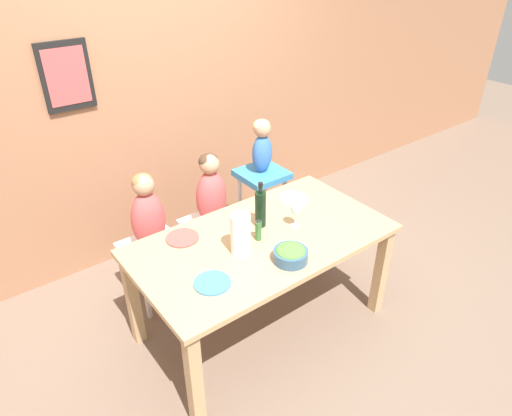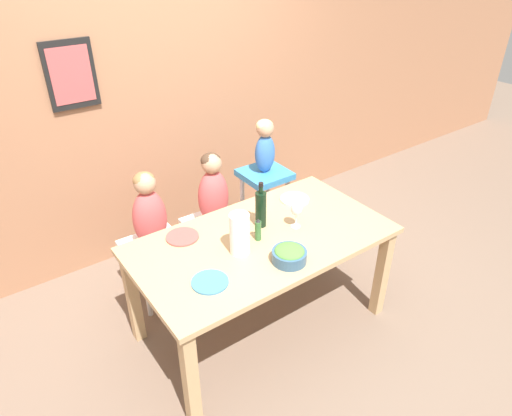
{
  "view_description": "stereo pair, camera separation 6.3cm",
  "coord_description": "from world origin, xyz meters",
  "px_view_note": "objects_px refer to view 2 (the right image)",
  "views": [
    {
      "loc": [
        -1.41,
        -1.8,
        2.33
      ],
      "look_at": [
        0.0,
        0.07,
        0.9
      ],
      "focal_mm": 32.0,
      "sensor_mm": 36.0,
      "label": 1
    },
    {
      "loc": [
        -1.36,
        -1.84,
        2.33
      ],
      "look_at": [
        0.0,
        0.07,
        0.9
      ],
      "focal_mm": 32.0,
      "sensor_mm": 36.0,
      "label": 2
    }
  ],
  "objects_px": {
    "person_baby_right": "(265,144)",
    "paper_towel_roll": "(240,234)",
    "person_child_left": "(149,211)",
    "wine_glass_near": "(297,209)",
    "chair_far_center": "(215,230)",
    "chair_right_highchair": "(265,190)",
    "salad_bowl_large": "(289,254)",
    "dinner_plate_back_left": "(182,237)",
    "person_child_center": "(213,190)",
    "wine_bottle": "(261,208)",
    "chair_far_left": "(155,253)",
    "dinner_plate_front_left": "(210,282)",
    "dinner_plate_back_right": "(295,199)"
  },
  "relations": [
    {
      "from": "person_baby_right",
      "to": "paper_towel_roll",
      "type": "xyz_separation_m",
      "value": [
        -0.71,
        -0.72,
        -0.12
      ]
    },
    {
      "from": "person_child_left",
      "to": "wine_glass_near",
      "type": "height_order",
      "value": "person_child_left"
    },
    {
      "from": "chair_far_center",
      "to": "chair_right_highchair",
      "type": "xyz_separation_m",
      "value": [
        0.46,
        0.0,
        0.19
      ]
    },
    {
      "from": "salad_bowl_large",
      "to": "dinner_plate_back_left",
      "type": "bearing_deg",
      "value": 124.42
    },
    {
      "from": "person_baby_right",
      "to": "person_child_center",
      "type": "bearing_deg",
      "value": -179.95
    },
    {
      "from": "person_baby_right",
      "to": "dinner_plate_back_left",
      "type": "bearing_deg",
      "value": -156.97
    },
    {
      "from": "person_baby_right",
      "to": "wine_bottle",
      "type": "xyz_separation_m",
      "value": [
        -0.45,
        -0.56,
        -0.13
      ]
    },
    {
      "from": "wine_bottle",
      "to": "paper_towel_roll",
      "type": "bearing_deg",
      "value": -149.18
    },
    {
      "from": "chair_far_left",
      "to": "person_baby_right",
      "type": "xyz_separation_m",
      "value": [
        0.96,
        0.0,
        0.59
      ]
    },
    {
      "from": "salad_bowl_large",
      "to": "dinner_plate_front_left",
      "type": "relative_size",
      "value": 0.99
    },
    {
      "from": "chair_far_left",
      "to": "paper_towel_roll",
      "type": "xyz_separation_m",
      "value": [
        0.25,
        -0.72,
        0.46
      ]
    },
    {
      "from": "paper_towel_roll",
      "to": "dinner_plate_back_right",
      "type": "distance_m",
      "value": 0.72
    },
    {
      "from": "wine_glass_near",
      "to": "chair_far_left",
      "type": "bearing_deg",
      "value": 134.55
    },
    {
      "from": "chair_far_left",
      "to": "wine_glass_near",
      "type": "relative_size",
      "value": 2.55
    },
    {
      "from": "chair_far_left",
      "to": "dinner_plate_back_left",
      "type": "bearing_deg",
      "value": -83.41
    },
    {
      "from": "chair_right_highchair",
      "to": "dinner_plate_back_right",
      "type": "height_order",
      "value": "chair_right_highchair"
    },
    {
      "from": "person_baby_right",
      "to": "dinner_plate_front_left",
      "type": "height_order",
      "value": "person_baby_right"
    },
    {
      "from": "person_child_center",
      "to": "paper_towel_roll",
      "type": "bearing_deg",
      "value": -109.0
    },
    {
      "from": "chair_right_highchair",
      "to": "dinner_plate_back_left",
      "type": "relative_size",
      "value": 3.7
    },
    {
      "from": "person_baby_right",
      "to": "dinner_plate_back_right",
      "type": "bearing_deg",
      "value": -98.22
    },
    {
      "from": "chair_far_center",
      "to": "dinner_plate_back_left",
      "type": "bearing_deg",
      "value": -139.34
    },
    {
      "from": "dinner_plate_front_left",
      "to": "dinner_plate_back_left",
      "type": "distance_m",
      "value": 0.47
    },
    {
      "from": "person_baby_right",
      "to": "salad_bowl_large",
      "type": "relative_size",
      "value": 2.07
    },
    {
      "from": "person_child_center",
      "to": "person_baby_right",
      "type": "xyz_separation_m",
      "value": [
        0.46,
        0.0,
        0.24
      ]
    },
    {
      "from": "chair_far_center",
      "to": "paper_towel_roll",
      "type": "xyz_separation_m",
      "value": [
        -0.25,
        -0.72,
        0.46
      ]
    },
    {
      "from": "chair_far_left",
      "to": "dinner_plate_front_left",
      "type": "bearing_deg",
      "value": -92.22
    },
    {
      "from": "chair_far_left",
      "to": "dinner_plate_back_right",
      "type": "bearing_deg",
      "value": -25.91
    },
    {
      "from": "person_child_left",
      "to": "wine_glass_near",
      "type": "relative_size",
      "value": 3.08
    },
    {
      "from": "chair_far_center",
      "to": "dinner_plate_front_left",
      "type": "relative_size",
      "value": 2.28
    },
    {
      "from": "wine_bottle",
      "to": "dinner_plate_back_right",
      "type": "xyz_separation_m",
      "value": [
        0.38,
        0.12,
        -0.12
      ]
    },
    {
      "from": "person_child_left",
      "to": "wine_bottle",
      "type": "height_order",
      "value": "wine_bottle"
    },
    {
      "from": "chair_far_center",
      "to": "person_child_center",
      "type": "relative_size",
      "value": 0.83
    },
    {
      "from": "wine_bottle",
      "to": "wine_glass_near",
      "type": "xyz_separation_m",
      "value": [
        0.17,
        -0.14,
        0.0
      ]
    },
    {
      "from": "dinner_plate_back_left",
      "to": "chair_far_left",
      "type": "bearing_deg",
      "value": 96.59
    },
    {
      "from": "person_child_center",
      "to": "dinner_plate_back_left",
      "type": "height_order",
      "value": "person_child_center"
    },
    {
      "from": "salad_bowl_large",
      "to": "wine_glass_near",
      "type": "bearing_deg",
      "value": 44.17
    },
    {
      "from": "chair_right_highchair",
      "to": "wine_glass_near",
      "type": "distance_m",
      "value": 0.8
    },
    {
      "from": "paper_towel_roll",
      "to": "chair_far_center",
      "type": "bearing_deg",
      "value": 70.98
    },
    {
      "from": "person_baby_right",
      "to": "wine_bottle",
      "type": "bearing_deg",
      "value": -128.58
    },
    {
      "from": "paper_towel_roll",
      "to": "wine_glass_near",
      "type": "xyz_separation_m",
      "value": [
        0.44,
        0.02,
        0.0
      ]
    },
    {
      "from": "chair_far_center",
      "to": "wine_bottle",
      "type": "distance_m",
      "value": 0.72
    },
    {
      "from": "dinner_plate_back_left",
      "to": "wine_bottle",
      "type": "bearing_deg",
      "value": -19.76
    },
    {
      "from": "wine_glass_near",
      "to": "dinner_plate_front_left",
      "type": "distance_m",
      "value": 0.75
    },
    {
      "from": "person_child_left",
      "to": "salad_bowl_large",
      "type": "bearing_deg",
      "value": -65.68
    },
    {
      "from": "person_child_left",
      "to": "chair_right_highchair",
      "type": "bearing_deg",
      "value": -0.04
    },
    {
      "from": "wine_bottle",
      "to": "wine_glass_near",
      "type": "distance_m",
      "value": 0.22
    },
    {
      "from": "person_child_left",
      "to": "dinner_plate_back_left",
      "type": "distance_m",
      "value": 0.39
    },
    {
      "from": "person_child_left",
      "to": "person_child_center",
      "type": "xyz_separation_m",
      "value": [
        0.5,
        0.0,
        0.0
      ]
    },
    {
      "from": "dinner_plate_front_left",
      "to": "chair_far_left",
      "type": "bearing_deg",
      "value": 87.78
    },
    {
      "from": "chair_far_left",
      "to": "salad_bowl_large",
      "type": "distance_m",
      "value": 1.11
    }
  ]
}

